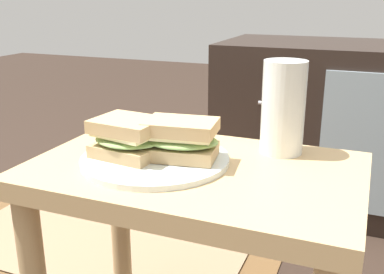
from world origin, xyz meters
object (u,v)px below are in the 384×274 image
Objects in this scene: sandwich_front at (128,137)px; beer_glass at (283,109)px; plate at (155,159)px; sandwich_back at (181,139)px; tv_cabinet at (359,129)px.

beer_glass is (0.24, 0.15, 0.04)m from sandwich_front.
plate is 0.06m from sandwich_back.
sandwich_back is 0.19m from beer_glass.
plate is at bearing -164.73° from sandwich_back.
tv_cabinet reaches higher than sandwich_back.
plate is 0.25m from beer_glass.
sandwich_front is at bearing -164.73° from plate.
sandwich_back is at bearing -105.60° from tv_cabinet.
tv_cabinet is at bearing 81.94° from beer_glass.
sandwich_back is at bearing -140.56° from beer_glass.
sandwich_back reaches higher than plate.
sandwich_front is (-0.04, -0.01, 0.04)m from plate.
tv_cabinet reaches higher than sandwich_front.
tv_cabinet is 0.87m from beer_glass.
sandwich_back is (0.09, 0.02, 0.00)m from sandwich_front.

